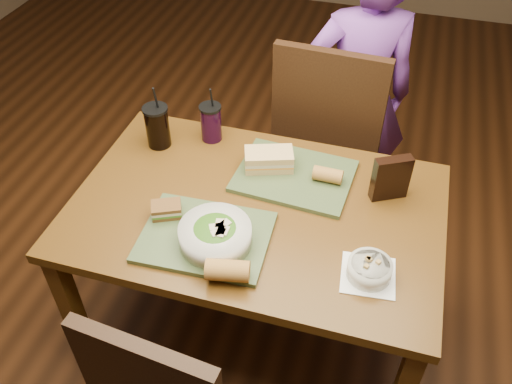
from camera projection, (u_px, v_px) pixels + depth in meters
ground at (256, 327)px, 2.42m from camera, size 6.00×6.00×0.00m
dining_table at (256, 224)px, 1.97m from camera, size 1.30×0.85×0.75m
chair_far at (328, 136)px, 2.46m from camera, size 0.49×0.50×1.08m
diner at (357, 97)px, 2.50m from camera, size 0.60×0.48×1.41m
tray_near at (205, 237)px, 1.79m from camera, size 0.43×0.34×0.02m
tray_far at (294, 176)px, 2.01m from camera, size 0.44×0.35×0.02m
salad_bowl at (215, 234)px, 1.73m from camera, size 0.23×0.23×0.08m
soup_bowl at (369, 269)px, 1.66m from camera, size 0.18×0.18×0.07m
sandwich_near at (167, 210)px, 1.84m from camera, size 0.12×0.10×0.05m
sandwich_far at (269, 159)px, 2.01m from camera, size 0.20×0.15×0.07m
baguette_near at (228, 270)px, 1.63m from camera, size 0.14×0.09×0.07m
baguette_far at (328, 175)px, 1.96m from camera, size 0.11×0.06×0.05m
cup_cola at (157, 126)px, 2.11m from camera, size 0.10×0.10×0.27m
cup_berry at (211, 122)px, 2.15m from camera, size 0.09×0.09×0.24m
chip_bag at (391, 178)px, 1.89m from camera, size 0.13×0.10×0.17m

